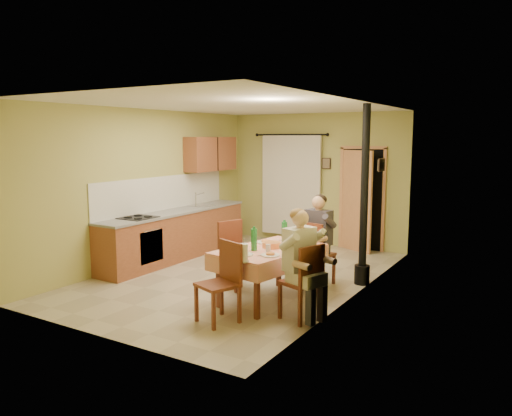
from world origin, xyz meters
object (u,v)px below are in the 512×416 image
Objects in this scene: man_far at (317,229)px; stove_flue at (364,220)px; dining_table at (269,275)px; man_right at (301,252)px; chair_near at (219,299)px; chair_right at (301,297)px; chair_left at (238,269)px; chair_far at (316,266)px.

stove_flue reaches higher than man_far.
man_right is at bearing -21.33° from dining_table.
chair_right is (0.85, 0.60, -0.00)m from chair_near.
chair_near is 1.48m from chair_left.
chair_far is (0.24, 1.07, -0.09)m from dining_table.
man_far is at bearing 90.00° from chair_far.
chair_near reaches higher than dining_table.
man_far is (-0.47, 1.51, 0.59)m from chair_right.
chair_left is 2.09m from stove_flue.
chair_left is 1.72m from man_right.
chair_left is (-0.98, -0.75, 0.00)m from chair_far.
chair_right is 1.63m from chair_left.
chair_far is 1.03m from stove_flue.
chair_near is at bearing -111.34° from stove_flue.
chair_left is 0.73× the size of man_far.
man_far is 1.00× the size of man_right.
chair_near is at bearing -90.63° from man_far.
chair_left is at bearing -132.78° from man_far.
dining_table is at bearing -93.29° from man_far.
chair_far is at bearing -80.09° from chair_near.
man_far reaches higher than chair_far.
chair_far is 1.00× the size of chair_near.
dining_table is 1.82m from stove_flue.
chair_far is 1.23m from chair_left.
man_far is (0.98, 0.76, 0.59)m from chair_left.
man_far is 0.73m from stove_flue.
chair_far is at bearing -145.99° from stove_flue.
stove_flue is (0.98, 2.51, 0.73)m from chair_near.
dining_table is at bearing 86.19° from chair_left.
man_right is (0.70, -0.42, 0.50)m from dining_table.
chair_far and chair_near have the same top height.
chair_near is 1.04m from chair_right.
dining_table is 0.96m from man_right.
man_right is at bearing 90.00° from chair_right.
chair_near reaches higher than chair_right.
chair_left is at bearing -45.84° from chair_near.
man_right is at bearing -63.74° from man_far.
dining_table is 1.24× the size of man_far.
stove_flue is (0.60, 0.39, 0.15)m from man_far.
chair_left is at bearing 82.06° from chair_right.
man_far is at bearing -146.87° from stove_flue.
stove_flue reaches higher than chair_right.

